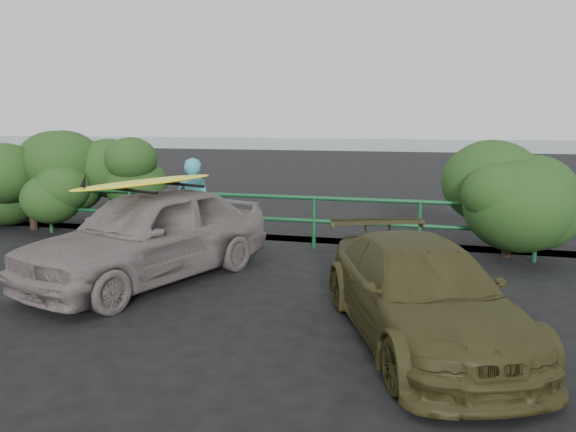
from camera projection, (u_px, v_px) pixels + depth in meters
The scene contains 10 objects.
ground at pixel (135, 338), 6.49m from camera, with size 80.00×80.00×0.00m, color black.
ocean at pixel (411, 142), 63.56m from camera, with size 200.00×200.00×0.00m, color slate.
guardrail at pixel (265, 220), 11.15m from camera, with size 14.00×0.08×1.04m, color #164F29, non-canonical shape.
shrub_left at pixel (68, 185), 12.69m from camera, with size 3.20×2.40×2.06m, color #24471A, non-canonical shape.
shrub_right at pixel (533, 204), 10.26m from camera, with size 3.20×2.40×1.94m, color #24471A, non-canonical shape.
sedan at pixel (150, 235), 8.71m from camera, with size 1.72×4.29×1.46m, color slate.
olive_vehicle at pixel (421, 293), 6.34m from camera, with size 1.58×3.88×1.13m, color #3C391A.
man at pixel (194, 208), 10.11m from camera, with size 0.67×0.44×1.83m, color teal.
roof_rack at pixel (148, 186), 8.58m from camera, with size 1.43×1.00×0.05m, color black, non-canonical shape.
surfboard at pixel (147, 182), 8.57m from camera, with size 0.57×2.74×0.08m, color yellow.
Camera 1 is at (3.32, -5.48, 2.49)m, focal length 35.00 mm.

